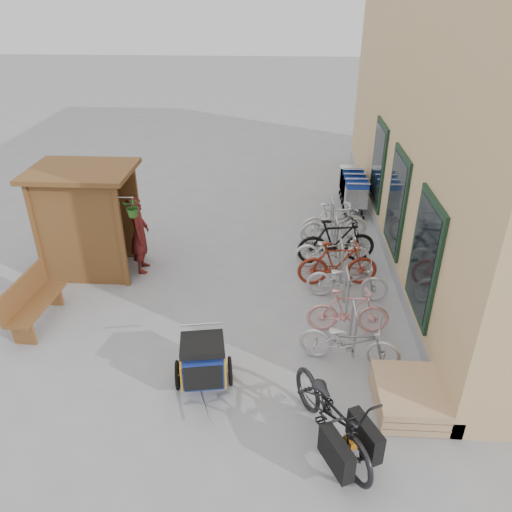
# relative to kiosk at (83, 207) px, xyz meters

# --- Properties ---
(ground) EXTENTS (80.00, 80.00, 0.00)m
(ground) POSITION_rel_kiosk_xyz_m (3.28, -2.47, -1.55)
(ground) COLOR #959597
(kiosk) EXTENTS (2.49, 1.65, 2.40)m
(kiosk) POSITION_rel_kiosk_xyz_m (0.00, 0.00, 0.00)
(kiosk) COLOR brown
(kiosk) RESTS_ON ground
(bike_rack) EXTENTS (0.05, 5.35, 0.86)m
(bike_rack) POSITION_rel_kiosk_xyz_m (5.58, -0.07, -1.04)
(bike_rack) COLOR #A5A8AD
(bike_rack) RESTS_ON ground
(pallet_stack) EXTENTS (1.00, 1.20, 0.40)m
(pallet_stack) POSITION_rel_kiosk_xyz_m (6.28, -3.87, -1.34)
(pallet_stack) COLOR tan
(pallet_stack) RESTS_ON ground
(bench) EXTENTS (0.57, 1.59, 0.99)m
(bench) POSITION_rel_kiosk_xyz_m (-0.40, -2.07, -1.05)
(bench) COLOR brown
(bench) RESTS_ON ground
(shopping_carts) EXTENTS (0.63, 2.12, 1.13)m
(shopping_carts) POSITION_rel_kiosk_xyz_m (6.28, 3.98, -0.90)
(shopping_carts) COLOR silver
(shopping_carts) RESTS_ON ground
(child_trailer) EXTENTS (0.98, 1.57, 0.91)m
(child_trailer) POSITION_rel_kiosk_xyz_m (3.07, -3.54, -1.05)
(child_trailer) COLOR navy
(child_trailer) RESTS_ON ground
(cargo_bike) EXTENTS (1.55, 2.19, 1.09)m
(cargo_bike) POSITION_rel_kiosk_xyz_m (5.05, -4.60, -1.01)
(cargo_bike) COLOR black
(cargo_bike) RESTS_ON ground
(person_kiosk) EXTENTS (0.50, 0.69, 1.76)m
(person_kiosk) POSITION_rel_kiosk_xyz_m (1.14, 0.07, -0.67)
(person_kiosk) COLOR maroon
(person_kiosk) RESTS_ON ground
(bike_0) EXTENTS (1.82, 0.98, 0.91)m
(bike_0) POSITION_rel_kiosk_xyz_m (5.47, -2.88, -1.10)
(bike_0) COLOR #AFB0B4
(bike_0) RESTS_ON ground
(bike_1) EXTENTS (1.53, 0.44, 0.91)m
(bike_1) POSITION_rel_kiosk_xyz_m (5.54, -2.00, -1.09)
(bike_1) COLOR pink
(bike_1) RESTS_ON ground
(bike_2) EXTENTS (1.72, 0.78, 0.87)m
(bike_2) POSITION_rel_kiosk_xyz_m (5.64, -0.85, -1.12)
(bike_2) COLOR #AFB0B4
(bike_2) RESTS_ON ground
(bike_3) EXTENTS (1.74, 0.60, 1.03)m
(bike_3) POSITION_rel_kiosk_xyz_m (5.49, -0.33, -1.04)
(bike_3) COLOR maroon
(bike_3) RESTS_ON ground
(bike_4) EXTENTS (1.70, 0.61, 0.89)m
(bike_4) POSITION_rel_kiosk_xyz_m (5.44, 0.41, -1.11)
(bike_4) COLOR silver
(bike_4) RESTS_ON ground
(bike_5) EXTENTS (1.88, 0.79, 1.10)m
(bike_5) POSITION_rel_kiosk_xyz_m (5.54, 0.65, -1.00)
(bike_5) COLOR black
(bike_5) RESTS_ON ground
(bike_6) EXTENTS (1.87, 1.07, 0.93)m
(bike_6) POSITION_rel_kiosk_xyz_m (5.58, 1.72, -1.09)
(bike_6) COLOR #AFB0B4
(bike_6) RESTS_ON ground
(bike_7) EXTENTS (1.69, 0.71, 0.98)m
(bike_7) POSITION_rel_kiosk_xyz_m (5.58, 1.87, -1.06)
(bike_7) COLOR silver
(bike_7) RESTS_ON ground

